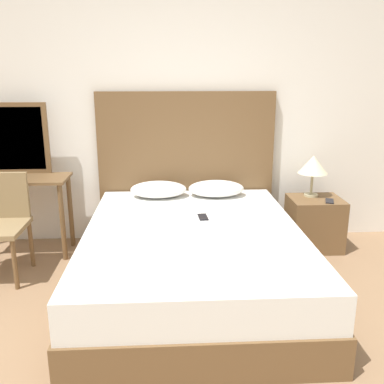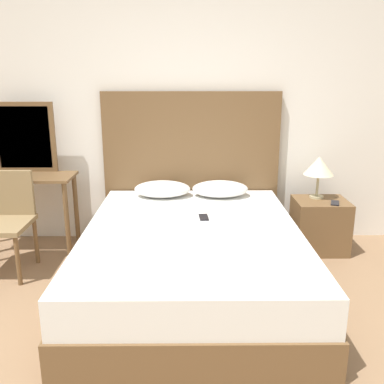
% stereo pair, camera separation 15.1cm
% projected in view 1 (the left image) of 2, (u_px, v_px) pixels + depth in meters
% --- Properties ---
extents(wall_back, '(10.00, 0.06, 2.70)m').
position_uv_depth(wall_back, '(186.00, 103.00, 4.08)').
color(wall_back, white).
rests_on(wall_back, ground_plane).
extents(bed, '(1.62, 2.15, 0.51)m').
position_uv_depth(bed, '(193.00, 260.00, 3.25)').
color(bed, brown).
rests_on(bed, ground_plane).
extents(headboard, '(1.70, 0.05, 1.46)m').
position_uv_depth(headboard, '(186.00, 168.00, 4.18)').
color(headboard, brown).
rests_on(headboard, ground_plane).
extents(pillow_left, '(0.52, 0.34, 0.14)m').
position_uv_depth(pillow_left, '(158.00, 189.00, 3.97)').
color(pillow_left, white).
rests_on(pillow_left, bed).
extents(pillow_right, '(0.52, 0.34, 0.14)m').
position_uv_depth(pillow_right, '(216.00, 189.00, 4.00)').
color(pillow_right, white).
rests_on(pillow_right, bed).
extents(phone_on_bed, '(0.08, 0.15, 0.01)m').
position_uv_depth(phone_on_bed, '(203.00, 217.00, 3.41)').
color(phone_on_bed, black).
rests_on(phone_on_bed, bed).
extents(nightstand, '(0.48, 0.41, 0.49)m').
position_uv_depth(nightstand, '(314.00, 223.00, 4.06)').
color(nightstand, brown).
rests_on(nightstand, ground_plane).
extents(table_lamp, '(0.28, 0.28, 0.39)m').
position_uv_depth(table_lamp, '(313.00, 165.00, 3.99)').
color(table_lamp, tan).
rests_on(table_lamp, nightstand).
extents(phone_on_nightstand, '(0.12, 0.16, 0.01)m').
position_uv_depth(phone_on_nightstand, '(330.00, 201.00, 3.90)').
color(phone_on_nightstand, black).
rests_on(phone_on_nightstand, nightstand).
extents(vanity_desk, '(0.95, 0.41, 0.73)m').
position_uv_depth(vanity_desk, '(16.00, 193.00, 3.84)').
color(vanity_desk, brown).
rests_on(vanity_desk, ground_plane).
extents(vanity_mirror, '(0.57, 0.03, 0.65)m').
position_uv_depth(vanity_mirror, '(17.00, 139.00, 3.89)').
color(vanity_mirror, brown).
rests_on(vanity_mirror, vanity_desk).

